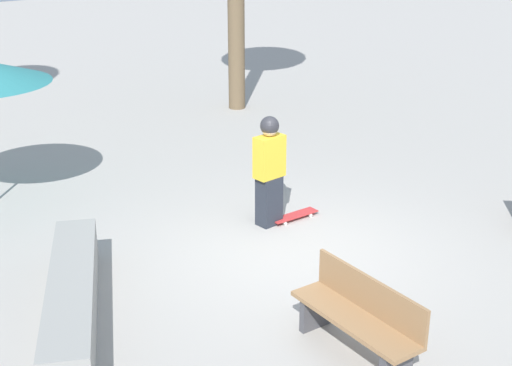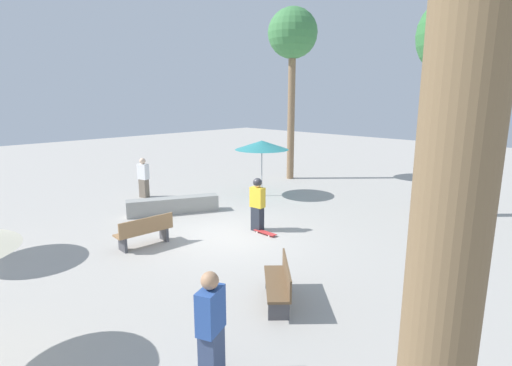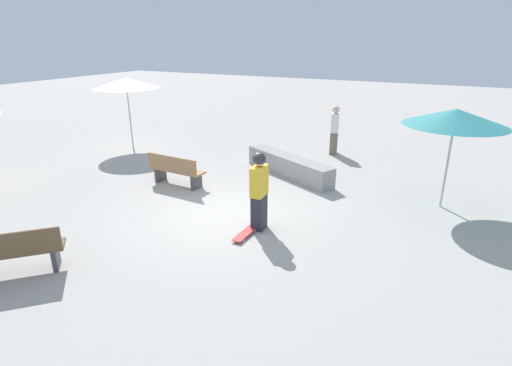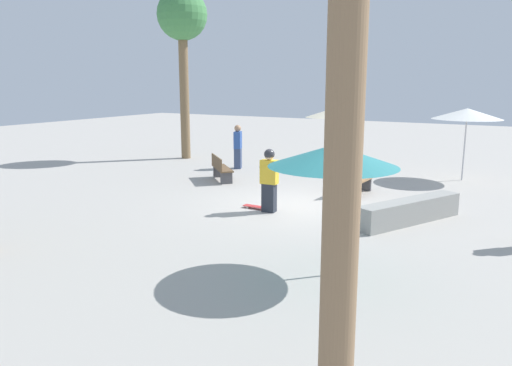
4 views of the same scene
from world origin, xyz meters
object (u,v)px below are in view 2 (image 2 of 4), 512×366
at_px(bench_near, 145,231).
at_px(bystander_watching, 211,327).
at_px(skater_main, 257,202).
at_px(palm_tree_center_right, 293,38).
at_px(palm_tree_center_left, 459,39).
at_px(concrete_ledge, 173,205).
at_px(bystander_far, 143,178).
at_px(shade_umbrella_teal, 262,145).
at_px(skateboard, 265,232).
at_px(bench_far, 280,283).

relative_size(bench_near, bystander_watching, 0.95).
bearing_deg(skater_main, palm_tree_center_right, 117.99).
height_order(bench_near, palm_tree_center_left, palm_tree_center_left).
bearing_deg(palm_tree_center_left, skater_main, 148.00).
height_order(concrete_ledge, palm_tree_center_left, palm_tree_center_left).
bearing_deg(skater_main, concrete_ledge, -172.04).
height_order(palm_tree_center_right, bystander_far, palm_tree_center_right).
height_order(bench_near, bystander_watching, bystander_watching).
bearing_deg(shade_umbrella_teal, skateboard, -135.22).
bearing_deg(bench_far, skateboard, 1.88).
bearing_deg(skateboard, bench_near, -118.64).
distance_m(concrete_ledge, bench_far, 7.17).
height_order(palm_tree_center_left, palm_tree_center_right, palm_tree_center_right).
xyz_separation_m(skater_main, bystander_far, (-0.27, 6.25, -0.08)).
distance_m(skater_main, concrete_ledge, 3.57).
distance_m(skater_main, bystander_watching, 6.72).
distance_m(skateboard, bystander_far, 6.71).
relative_size(skater_main, concrete_ledge, 0.54).
bearing_deg(skater_main, bystander_watching, -56.07).
bearing_deg(bench_near, skater_main, -19.72).
bearing_deg(bench_near, skateboard, -26.64).
distance_m(skateboard, concrete_ledge, 3.92).
bearing_deg(bench_near, bench_far, -84.06).
bearing_deg(bench_near, palm_tree_center_left, -25.94).
distance_m(bench_near, palm_tree_center_right, 12.33).
relative_size(skateboard, concrete_ledge, 0.26).
relative_size(bench_near, bench_far, 1.12).
xyz_separation_m(skater_main, skateboard, (-0.10, -0.41, -0.84)).
distance_m(bench_near, bench_far, 4.73).
bearing_deg(skater_main, bystander_far, 177.87).
relative_size(bench_near, palm_tree_center_right, 0.20).
bearing_deg(shade_umbrella_teal, palm_tree_center_right, 21.92).
relative_size(bench_near, palm_tree_center_left, 0.22).
height_order(bench_far, bystander_watching, bystander_watching).
height_order(bench_near, palm_tree_center_right, palm_tree_center_right).
xyz_separation_m(skateboard, bystander_far, (-0.17, 6.67, 0.76)).
xyz_separation_m(skateboard, concrete_ledge, (-0.67, 3.85, 0.23)).
relative_size(concrete_ledge, palm_tree_center_left, 0.42).
relative_size(bench_far, shade_umbrella_teal, 0.62).
bearing_deg(skater_main, skateboard, -17.89).
distance_m(concrete_ledge, bystander_watching, 8.87).
bearing_deg(palm_tree_center_left, bystander_far, 121.06).
bearing_deg(skateboard, bystander_far, -177.67).
bearing_deg(bystander_watching, bench_far, -4.21).
relative_size(bystander_watching, bystander_far, 1.04).
bearing_deg(bench_far, skater_main, 4.57).
bearing_deg(bench_far, concrete_ledge, 27.54).
bearing_deg(concrete_ledge, palm_tree_center_left, -47.45).
height_order(skater_main, skateboard, skater_main).
height_order(concrete_ledge, shade_umbrella_teal, shade_umbrella_teal).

